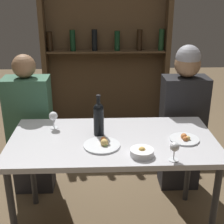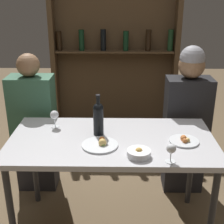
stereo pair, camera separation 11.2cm
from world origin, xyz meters
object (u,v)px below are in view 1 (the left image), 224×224
object	(u,v)px
wine_bottle	(99,117)
food_plate_0	(102,144)
wine_glass_1	(174,148)
seated_person_left	(31,130)
wine_glass_0	(53,117)
food_plate_1	(184,139)
snack_bowl	(142,152)
seated_person_right	(182,121)

from	to	relation	value
wine_bottle	food_plate_0	size ratio (longest dim) A/B	1.23
wine_glass_1	seated_person_left	distance (m)	1.33
wine_glass_0	wine_glass_1	distance (m)	0.90
food_plate_0	food_plate_1	xyz separation A→B (m)	(0.55, 0.06, 0.00)
food_plate_0	seated_person_left	xyz separation A→B (m)	(-0.60, 0.63, -0.18)
food_plate_1	snack_bowl	size ratio (longest dim) A/B	1.35
seated_person_right	seated_person_left	bearing A→B (deg)	-180.00
wine_glass_0	seated_person_right	distance (m)	1.11
wine_glass_1	snack_bowl	distance (m)	0.20
wine_glass_0	snack_bowl	distance (m)	0.72
snack_bowl	food_plate_0	bearing A→B (deg)	151.18
food_plate_1	seated_person_right	xyz separation A→B (m)	(0.14, 0.57, -0.12)
seated_person_left	wine_bottle	bearing A→B (deg)	-38.66
snack_bowl	seated_person_right	distance (m)	0.90
wine_bottle	snack_bowl	xyz separation A→B (m)	(0.26, -0.30, -0.11)
wine_bottle	seated_person_right	xyz separation A→B (m)	(0.71, 0.46, -0.24)
wine_glass_1	food_plate_0	size ratio (longest dim) A/B	0.49
wine_glass_1	seated_person_right	size ratio (longest dim) A/B	0.09
wine_glass_0	wine_glass_1	world-z (taller)	wine_glass_0
food_plate_0	seated_person_left	size ratio (longest dim) A/B	0.19
wine_bottle	snack_bowl	size ratio (longest dim) A/B	1.98
wine_bottle	wine_glass_0	xyz separation A→B (m)	(-0.32, 0.12, -0.04)
wine_glass_1	food_plate_1	world-z (taller)	wine_glass_1
seated_person_right	wine_glass_1	bearing A→B (deg)	-108.16
snack_bowl	wine_bottle	bearing A→B (deg)	130.73
wine_glass_0	wine_bottle	bearing A→B (deg)	-20.11
snack_bowl	seated_person_left	world-z (taller)	seated_person_left
wine_glass_0	seated_person_right	bearing A→B (deg)	18.44
wine_bottle	seated_person_right	bearing A→B (deg)	33.15
food_plate_0	seated_person_left	distance (m)	0.89
wine_glass_1	food_plate_0	distance (m)	0.46
food_plate_1	snack_bowl	world-z (taller)	snack_bowl
wine_glass_1	wine_glass_0	bearing A→B (deg)	147.74
wine_bottle	snack_bowl	distance (m)	0.41
wine_bottle	seated_person_left	distance (m)	0.80
seated_person_right	wine_glass_0	bearing A→B (deg)	-161.56
wine_glass_0	food_plate_1	world-z (taller)	wine_glass_0
wine_bottle	wine_glass_1	size ratio (longest dim) A/B	2.48
food_plate_1	snack_bowl	bearing A→B (deg)	-148.15
wine_bottle	snack_bowl	bearing A→B (deg)	-49.27
wine_glass_1	seated_person_right	xyz separation A→B (m)	(0.27, 0.83, -0.19)
food_plate_0	seated_person_right	world-z (taller)	seated_person_right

